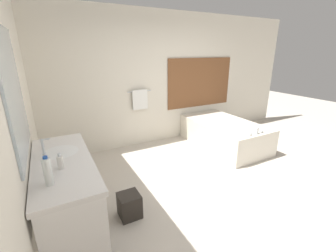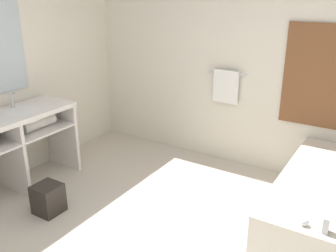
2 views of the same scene
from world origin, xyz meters
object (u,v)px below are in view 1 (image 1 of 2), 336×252
Objects in this scene: water_bottle_1 at (48,171)px; waste_bin at (129,205)px; soap_dispenser at (60,162)px; bathtub at (224,132)px.

water_bottle_1 is 0.87× the size of waste_bin.
waste_bin is at bearing 23.91° from water_bottle_1.
waste_bin is (0.66, 0.09, -0.79)m from soap_dispenser.
bathtub is 3.63m from water_bottle_1.
soap_dispenser is at bearing -172.12° from waste_bin.
soap_dispenser reaches higher than bathtub.
water_bottle_1 is 1.66× the size of soap_dispenser.
waste_bin is (-2.48, -1.14, -0.14)m from bathtub.
soap_dispenser is 1.04m from waste_bin.
waste_bin is (0.76, 0.34, -0.85)m from water_bottle_1.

